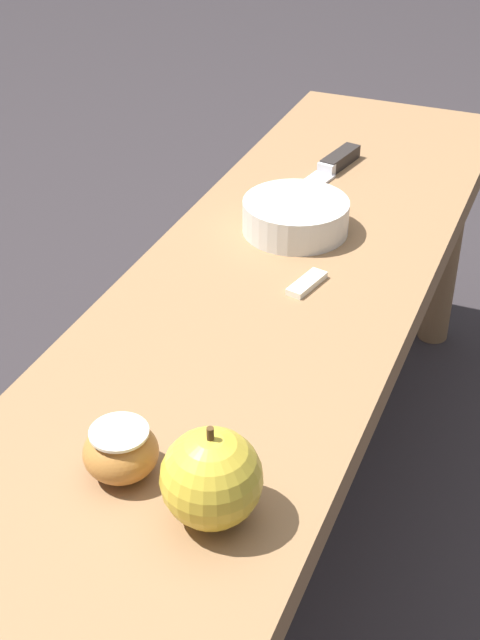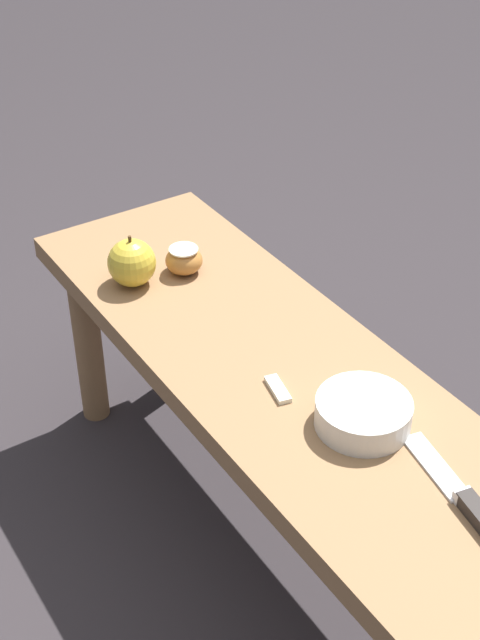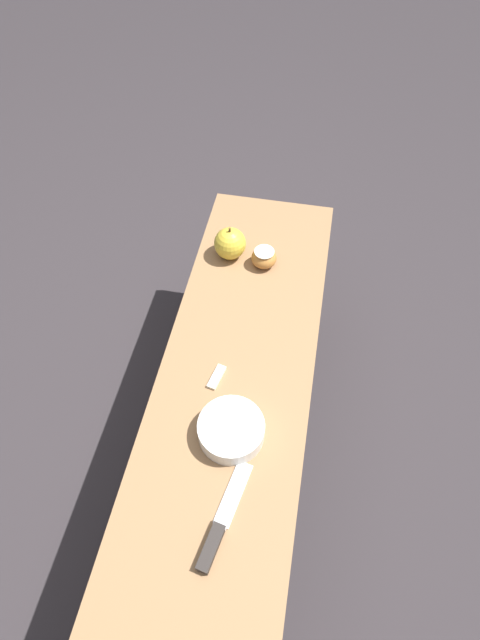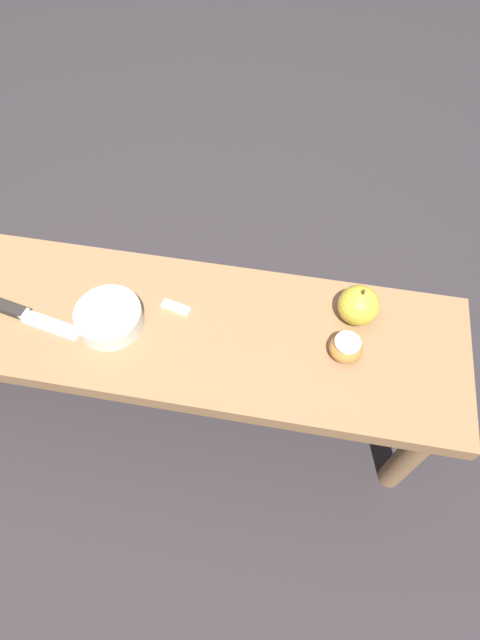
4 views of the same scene
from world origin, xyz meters
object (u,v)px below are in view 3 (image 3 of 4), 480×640
at_px(wooden_bench, 233,400).
at_px(knife, 218,531).
at_px(bowl, 231,430).
at_px(apple_whole, 230,243).
at_px(apple_cut, 264,258).

relative_size(wooden_bench, knife, 5.88).
distance_m(knife, bowl, 0.20).
height_order(wooden_bench, apple_whole, apple_whole).
bearing_deg(wooden_bench, apple_whole, 12.28).
height_order(wooden_bench, knife, knife).
height_order(wooden_bench, apple_cut, apple_cut).
relative_size(wooden_bench, bowl, 9.18).
relative_size(apple_whole, apple_cut, 1.44).
bearing_deg(apple_whole, bowl, -168.30).
distance_m(apple_whole, apple_cut, 0.10).
distance_m(apple_cut, bowl, 0.49).
height_order(apple_whole, apple_cut, apple_whole).
relative_size(wooden_bench, apple_cut, 18.99).
bearing_deg(apple_whole, knife, -170.36).
bearing_deg(apple_whole, apple_cut, -100.28).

